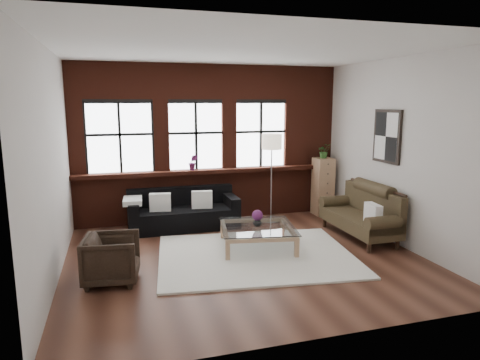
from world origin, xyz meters
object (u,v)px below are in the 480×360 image
object	(u,v)px
armchair	(112,259)
dark_sofa	(183,209)
floor_lamp	(271,175)
coffee_table	(257,237)
drawer_chest	(323,186)
vase	(257,222)
vintage_settee	(359,212)

from	to	relation	value
armchair	dark_sofa	bearing A→B (deg)	-22.71
floor_lamp	armchair	bearing A→B (deg)	-145.00
coffee_table	drawer_chest	world-z (taller)	drawer_chest
dark_sofa	coffee_table	xyz separation A→B (m)	(1.01, -1.55, -0.19)
coffee_table	floor_lamp	world-z (taller)	floor_lamp
armchair	vase	size ratio (longest dim) A/B	4.90
armchair	drawer_chest	distance (m)	5.10
dark_sofa	vintage_settee	distance (m)	3.33
vase	armchair	bearing A→B (deg)	-162.77
vase	floor_lamp	world-z (taller)	floor_lamp
dark_sofa	floor_lamp	bearing A→B (deg)	-2.31
dark_sofa	vase	size ratio (longest dim) A/B	14.18
dark_sofa	armchair	size ratio (longest dim) A/B	2.89
vintage_settee	armchair	bearing A→B (deg)	-169.74
dark_sofa	floor_lamp	xyz separation A→B (m)	(1.80, -0.07, 0.60)
vintage_settee	floor_lamp	xyz separation A→B (m)	(-1.17, 1.42, 0.50)
armchair	coffee_table	size ratio (longest dim) A/B	0.60
vase	drawer_chest	size ratio (longest dim) A/B	0.12
armchair	coffee_table	xyz separation A→B (m)	(2.35, 0.73, -0.14)
armchair	floor_lamp	bearing A→B (deg)	-47.13
dark_sofa	drawer_chest	bearing A→B (deg)	3.54
dark_sofa	coffee_table	distance (m)	1.86
armchair	vase	world-z (taller)	armchair
coffee_table	drawer_chest	xyz separation A→B (m)	(2.10, 1.74, 0.43)
dark_sofa	vase	xyz separation A→B (m)	(1.01, -1.55, 0.09)
vintage_settee	armchair	size ratio (longest dim) A/B	2.48
vintage_settee	vase	distance (m)	1.97
drawer_chest	coffee_table	bearing A→B (deg)	-140.40
floor_lamp	drawer_chest	bearing A→B (deg)	11.46
vintage_settee	drawer_chest	size ratio (longest dim) A/B	1.45
vintage_settee	coffee_table	distance (m)	1.99
vase	dark_sofa	bearing A→B (deg)	123.05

